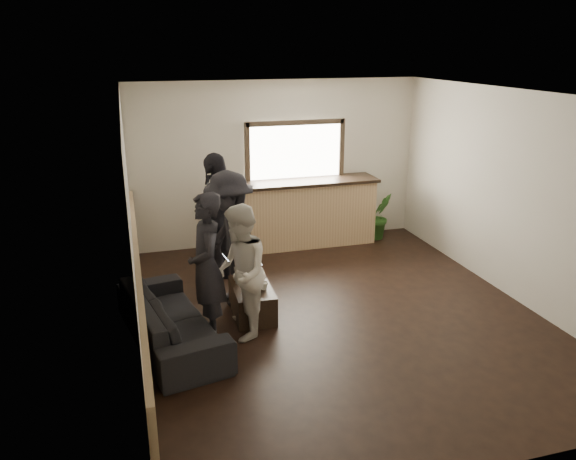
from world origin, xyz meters
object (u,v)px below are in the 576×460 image
object	(u,v)px
person_a	(207,267)
sofa	(171,319)
cup_b	(264,286)
person_d	(218,219)
bar_counter	(299,209)
potted_plant	(379,216)
cup_a	(238,278)
person_c	(230,239)
person_b	(240,273)
coffee_table	(252,300)

from	to	relation	value
person_a	sofa	bearing A→B (deg)	-87.44
cup_b	person_d	xyz separation A→B (m)	(-0.35, 1.32, 0.52)
bar_counter	person_a	xyz separation A→B (m)	(-2.00, -2.82, 0.25)
potted_plant	person_a	world-z (taller)	person_a
cup_a	person_c	xyz separation A→B (m)	(-0.04, 0.23, 0.47)
person_d	sofa	bearing A→B (deg)	5.30
potted_plant	bar_counter	bearing A→B (deg)	176.61
cup_b	person_b	xyz separation A→B (m)	(-0.37, -0.37, 0.37)
cup_b	potted_plant	xyz separation A→B (m)	(2.73, 2.44, -0.02)
cup_b	person_a	world-z (taller)	person_a
cup_a	potted_plant	xyz separation A→B (m)	(2.99, 2.10, -0.02)
person_a	person_d	world-z (taller)	person_d
cup_a	person_d	xyz separation A→B (m)	(-0.08, 0.97, 0.52)
sofa	potted_plant	xyz separation A→B (m)	(3.93, 2.76, 0.12)
sofa	cup_b	world-z (taller)	sofa
bar_counter	person_c	size ratio (longest dim) A/B	1.49
person_b	person_d	xyz separation A→B (m)	(0.03, 1.68, 0.15)
person_b	coffee_table	bearing A→B (deg)	160.63
sofa	person_c	distance (m)	1.40
person_d	coffee_table	bearing A→B (deg)	43.24
bar_counter	cup_b	xyz separation A→B (m)	(-1.25, -2.53, -0.20)
coffee_table	person_b	world-z (taller)	person_b
coffee_table	cup_b	size ratio (longest dim) A/B	8.20
coffee_table	person_c	xyz separation A→B (m)	(-0.18, 0.45, 0.71)
bar_counter	person_b	size ratio (longest dim) A/B	1.66
coffee_table	cup_a	distance (m)	0.36
cup_b	person_a	size ratio (longest dim) A/B	0.06
bar_counter	sofa	bearing A→B (deg)	-130.75
bar_counter	person_a	world-z (taller)	bar_counter
sofa	person_a	distance (m)	0.74
cup_b	person_c	bearing A→B (deg)	118.03
person_b	person_c	world-z (taller)	person_c
coffee_table	person_c	distance (m)	0.86
coffee_table	person_a	distance (m)	1.02
potted_plant	person_c	distance (m)	3.60
coffee_table	person_b	distance (m)	0.82
person_d	bar_counter	bearing A→B (deg)	160.08
person_b	cup_b	bearing A→B (deg)	141.63
cup_a	person_a	distance (m)	0.92
cup_b	person_a	bearing A→B (deg)	-158.57
bar_counter	potted_plant	xyz separation A→B (m)	(1.48, -0.09, -0.22)
sofa	cup_a	world-z (taller)	sofa
person_b	person_a	bearing A→B (deg)	-94.22
cup_b	person_b	world-z (taller)	person_b
bar_counter	potted_plant	distance (m)	1.50
cup_a	person_b	size ratio (longest dim) A/B	0.08
sofa	person_d	distance (m)	1.95
coffee_table	person_c	size ratio (longest dim) A/B	0.48
person_a	person_c	bearing A→B (deg)	153.42
bar_counter	potted_plant	world-z (taller)	bar_counter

